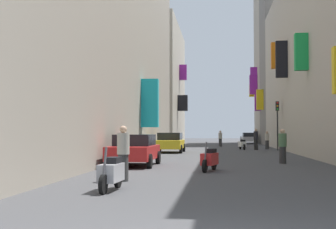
# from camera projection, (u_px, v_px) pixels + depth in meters

# --- Properties ---
(ground_plane) EXTENTS (140.00, 140.00, 0.00)m
(ground_plane) POSITION_uv_depth(u_px,v_px,m) (221.00, 151.00, 35.05)
(ground_plane) COLOR #424244
(building_left_near) EXTENTS (7.07, 39.20, 16.94)m
(building_left_near) POSITION_uv_depth(u_px,v_px,m) (82.00, 11.00, 25.93)
(building_left_near) COLOR #9E9384
(building_left_near) RESTS_ON ground
(building_left_mid_b) EXTENTS (7.20, 17.84, 14.77)m
(building_left_mid_b) POSITION_uv_depth(u_px,v_px,m) (156.00, 86.00, 57.16)
(building_left_mid_b) COLOR #BCB29E
(building_left_mid_b) RESTS_ON ground
(building_right_mid_b) EXTENTS (6.80, 7.16, 21.38)m
(building_right_mid_b) POSITION_uv_depth(u_px,v_px,m) (288.00, 53.00, 52.44)
(building_right_mid_b) COLOR slate
(building_right_mid_b) RESTS_ON ground
(building_right_mid_c) EXTENTS (7.02, 8.43, 20.69)m
(building_right_mid_c) POSITION_uv_depth(u_px,v_px,m) (279.00, 66.00, 60.17)
(building_right_mid_c) COLOR #9E9384
(building_right_mid_c) RESTS_ON ground
(parked_car_yellow) EXTENTS (2.02, 4.20, 1.44)m
(parked_car_yellow) POSITION_uv_depth(u_px,v_px,m) (170.00, 142.00, 32.78)
(parked_car_yellow) COLOR gold
(parked_car_yellow) RESTS_ON ground
(parked_car_silver) EXTENTS (1.89, 4.49, 1.39)m
(parked_car_silver) POSITION_uv_depth(u_px,v_px,m) (249.00, 138.00, 56.88)
(parked_car_silver) COLOR #B7B7BC
(parked_car_silver) RESTS_ON ground
(parked_car_red) EXTENTS (1.97, 4.02, 1.39)m
(parked_car_red) POSITION_uv_depth(u_px,v_px,m) (134.00, 149.00, 19.91)
(parked_car_red) COLOR #B21E1E
(parked_car_red) RESTS_ON ground
(scooter_silver) EXTENTS (0.50, 1.78, 1.13)m
(scooter_silver) POSITION_uv_depth(u_px,v_px,m) (111.00, 173.00, 11.45)
(scooter_silver) COLOR #ADADB2
(scooter_silver) RESTS_ON ground
(scooter_white) EXTENTS (0.64, 1.92, 1.13)m
(scooter_white) POSITION_uv_depth(u_px,v_px,m) (242.00, 144.00, 37.92)
(scooter_white) COLOR silver
(scooter_white) RESTS_ON ground
(scooter_red) EXTENTS (0.69, 1.81, 1.13)m
(scooter_red) POSITION_uv_depth(u_px,v_px,m) (210.00, 159.00, 17.21)
(scooter_red) COLOR red
(scooter_red) RESTS_ON ground
(pedestrian_crossing) EXTENTS (0.40, 0.40, 1.78)m
(pedestrian_crossing) POSITION_uv_depth(u_px,v_px,m) (256.00, 139.00, 37.29)
(pedestrian_crossing) COLOR black
(pedestrian_crossing) RESTS_ON ground
(pedestrian_near_left) EXTENTS (0.52, 0.52, 1.56)m
(pedestrian_near_left) POSITION_uv_depth(u_px,v_px,m) (267.00, 140.00, 38.93)
(pedestrian_near_left) COLOR #313131
(pedestrian_near_left) RESTS_ON ground
(pedestrian_near_right) EXTENTS (0.54, 0.54, 1.63)m
(pedestrian_near_right) POSITION_uv_depth(u_px,v_px,m) (220.00, 139.00, 46.00)
(pedestrian_near_right) COLOR #2B2B2B
(pedestrian_near_right) RESTS_ON ground
(pedestrian_mid_street) EXTENTS (0.53, 0.53, 1.64)m
(pedestrian_mid_street) POSITION_uv_depth(u_px,v_px,m) (283.00, 146.00, 21.37)
(pedestrian_mid_street) COLOR #2E2E2E
(pedestrian_mid_street) RESTS_ON ground
(pedestrian_far_away) EXTENTS (0.46, 0.46, 1.69)m
(pedestrian_far_away) POSITION_uv_depth(u_px,v_px,m) (123.00, 154.00, 13.68)
(pedestrian_far_away) COLOR #373737
(pedestrian_far_away) RESTS_ON ground
(traffic_light_near_corner) EXTENTS (0.26, 0.34, 3.96)m
(traffic_light_near_corner) POSITION_uv_depth(u_px,v_px,m) (277.00, 117.00, 36.29)
(traffic_light_near_corner) COLOR #2D2D2D
(traffic_light_near_corner) RESTS_ON ground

